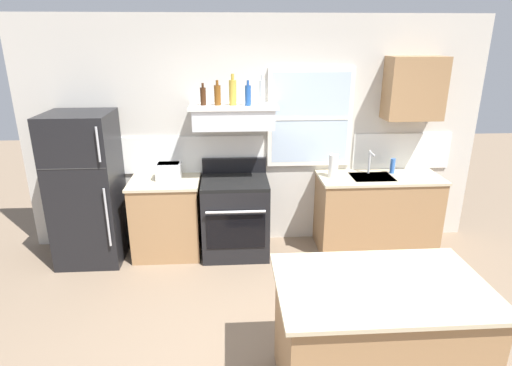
# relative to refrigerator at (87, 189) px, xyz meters

# --- Properties ---
(ground_plane) EXTENTS (16.00, 16.00, 0.00)m
(ground_plane) POSITION_rel_refrigerator_xyz_m (1.90, -1.84, -0.85)
(ground_plane) COLOR #7A6651
(back_wall) EXTENTS (5.40, 0.11, 2.70)m
(back_wall) POSITION_rel_refrigerator_xyz_m (1.93, 0.39, 0.50)
(back_wall) COLOR beige
(back_wall) RESTS_ON ground_plane
(refrigerator) EXTENTS (0.70, 0.72, 1.70)m
(refrigerator) POSITION_rel_refrigerator_xyz_m (0.00, 0.00, 0.00)
(refrigerator) COLOR black
(refrigerator) RESTS_ON ground_plane
(counter_left_of_stove) EXTENTS (0.79, 0.63, 0.91)m
(counter_left_of_stove) POSITION_rel_refrigerator_xyz_m (0.85, 0.06, -0.39)
(counter_left_of_stove) COLOR #9E754C
(counter_left_of_stove) RESTS_ON ground_plane
(toaster) EXTENTS (0.30, 0.20, 0.19)m
(toaster) POSITION_rel_refrigerator_xyz_m (0.90, 0.11, 0.16)
(toaster) COLOR silver
(toaster) RESTS_ON counter_left_of_stove
(stove_range) EXTENTS (0.76, 0.69, 1.09)m
(stove_range) POSITION_rel_refrigerator_xyz_m (1.65, 0.02, -0.38)
(stove_range) COLOR black
(stove_range) RESTS_ON ground_plane
(range_hood_shelf) EXTENTS (0.96, 0.52, 0.24)m
(range_hood_shelf) POSITION_rel_refrigerator_xyz_m (1.65, 0.12, 0.77)
(range_hood_shelf) COLOR silver
(bottle_brown_stout) EXTENTS (0.06, 0.06, 0.24)m
(bottle_brown_stout) POSITION_rel_refrigerator_xyz_m (1.32, 0.13, 1.00)
(bottle_brown_stout) COLOR #381E0F
(bottle_brown_stout) RESTS_ON range_hood_shelf
(bottle_amber_wine) EXTENTS (0.07, 0.07, 0.27)m
(bottle_amber_wine) POSITION_rel_refrigerator_xyz_m (1.48, 0.12, 1.01)
(bottle_amber_wine) COLOR brown
(bottle_amber_wine) RESTS_ON range_hood_shelf
(bottle_champagne_gold_foil) EXTENTS (0.08, 0.08, 0.33)m
(bottle_champagne_gold_foil) POSITION_rel_refrigerator_xyz_m (1.65, 0.11, 1.04)
(bottle_champagne_gold_foil) COLOR #B29333
(bottle_champagne_gold_foil) RESTS_ON range_hood_shelf
(bottle_blue_liqueur) EXTENTS (0.07, 0.07, 0.27)m
(bottle_blue_liqueur) POSITION_rel_refrigerator_xyz_m (1.81, 0.07, 1.01)
(bottle_blue_liqueur) COLOR #1E478C
(bottle_blue_liqueur) RESTS_ON range_hood_shelf
(bottle_clear_tall) EXTENTS (0.06, 0.06, 0.32)m
(bottle_clear_tall) POSITION_rel_refrigerator_xyz_m (1.97, 0.16, 1.03)
(bottle_clear_tall) COLOR silver
(bottle_clear_tall) RESTS_ON range_hood_shelf
(counter_right_with_sink) EXTENTS (1.43, 0.63, 0.91)m
(counter_right_with_sink) POSITION_rel_refrigerator_xyz_m (3.35, 0.06, -0.39)
(counter_right_with_sink) COLOR #9E754C
(counter_right_with_sink) RESTS_ON ground_plane
(sink_faucet) EXTENTS (0.03, 0.17, 0.28)m
(sink_faucet) POSITION_rel_refrigerator_xyz_m (3.25, 0.16, 0.24)
(sink_faucet) COLOR silver
(sink_faucet) RESTS_ON counter_right_with_sink
(paper_towel_roll) EXTENTS (0.11, 0.11, 0.27)m
(paper_towel_roll) POSITION_rel_refrigerator_xyz_m (2.79, 0.06, 0.20)
(paper_towel_roll) COLOR white
(paper_towel_roll) RESTS_ON counter_right_with_sink
(dish_soap_bottle) EXTENTS (0.06, 0.06, 0.18)m
(dish_soap_bottle) POSITION_rel_refrigerator_xyz_m (3.53, 0.16, 0.15)
(dish_soap_bottle) COLOR blue
(dish_soap_bottle) RESTS_ON counter_right_with_sink
(kitchen_island) EXTENTS (1.40, 0.90, 0.91)m
(kitchen_island) POSITION_rel_refrigerator_xyz_m (2.59, -2.17, -0.39)
(kitchen_island) COLOR #9E754C
(kitchen_island) RESTS_ON ground_plane
(upper_cabinet_right) EXTENTS (0.64, 0.32, 0.70)m
(upper_cabinet_right) POSITION_rel_refrigerator_xyz_m (3.70, 0.20, 1.05)
(upper_cabinet_right) COLOR #9E754C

